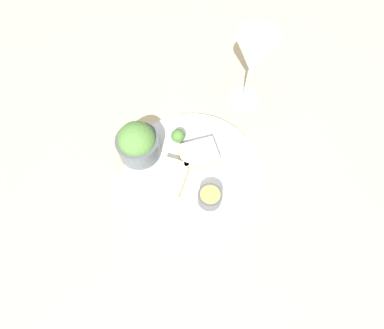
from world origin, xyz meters
The scene contains 8 objects.
ground_plane centered at (0.00, 0.00, 0.00)m, with size 4.00×4.00×0.00m, color #C6B289.
dinner_plate centered at (0.00, 0.00, 0.01)m, with size 0.30×0.30×0.01m.
salad_bowl centered at (-0.05, 0.11, 0.05)m, with size 0.09×0.09×0.09m.
sauce_ramekin centered at (-0.03, -0.08, 0.03)m, with size 0.05×0.05×0.03m.
cheese_toast_near centered at (0.03, 0.01, 0.03)m, with size 0.10×0.09×0.03m.
cheese_toast_far centered at (-0.05, 0.01, 0.03)m, with size 0.10×0.09×0.03m.
wine_glass centered at (0.24, 0.05, 0.14)m, with size 0.09×0.09×0.19m.
garnish centered at (0.03, 0.08, 0.03)m, with size 0.03×0.03×0.03m.
Camera 1 is at (-0.20, -0.21, 0.59)m, focal length 28.00 mm.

